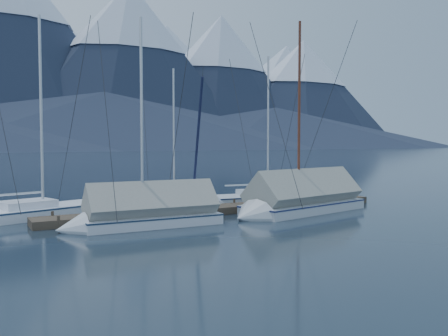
{
  "coord_description": "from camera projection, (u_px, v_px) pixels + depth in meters",
  "views": [
    {
      "loc": [
        -11.42,
        -18.37,
        3.42
      ],
      "look_at": [
        0.0,
        2.0,
        2.2
      ],
      "focal_mm": 38.0,
      "sensor_mm": 36.0,
      "label": 1
    }
  ],
  "objects": [
    {
      "name": "ground",
      "position": [
        245.0,
        218.0,
        21.76
      ],
      "size": [
        1000.0,
        1000.0,
        0.0
      ],
      "primitive_type": "plane",
      "color": "black",
      "rests_on": "ground"
    },
    {
      "name": "dock",
      "position": [
        224.0,
        210.0,
        23.49
      ],
      "size": [
        18.0,
        1.5,
        0.54
      ],
      "color": "#382D23",
      "rests_on": "ground"
    },
    {
      "name": "mooring_posts",
      "position": [
        215.0,
        206.0,
        23.24
      ],
      "size": [
        15.12,
        1.52,
        0.35
      ],
      "color": "#382D23",
      "rests_on": "ground"
    },
    {
      "name": "sailboat_open_left",
      "position": [
        54.0,
        211.0,
        22.51
      ],
      "size": [
        8.02,
        4.44,
        10.22
      ],
      "color": "white",
      "rests_on": "ground"
    },
    {
      "name": "sailboat_open_mid",
      "position": [
        182.0,
        205.0,
        25.19
      ],
      "size": [
        6.32,
        3.12,
        8.05
      ],
      "color": "silver",
      "rests_on": "ground"
    },
    {
      "name": "sailboat_open_right",
      "position": [
        275.0,
        199.0,
        27.87
      ],
      "size": [
        7.17,
        3.0,
        9.27
      ],
      "color": "silver",
      "rests_on": "ground"
    },
    {
      "name": "sailboat_covered_near",
      "position": [
        296.0,
        202.0,
        23.23
      ],
      "size": [
        8.3,
        4.02,
        10.36
      ],
      "color": "silver",
      "rests_on": "ground"
    },
    {
      "name": "sailboat_covered_far",
      "position": [
        139.0,
        216.0,
        19.4
      ],
      "size": [
        6.74,
        2.84,
        9.36
      ],
      "color": "silver",
      "rests_on": "ground"
    },
    {
      "name": "person",
      "position": [
        260.0,
        186.0,
        25.01
      ],
      "size": [
        0.58,
        0.7,
        1.66
      ],
      "primitive_type": "imported",
      "rotation": [
        0.0,
        0.0,
        1.91
      ],
      "color": "black",
      "rests_on": "dock"
    }
  ]
}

